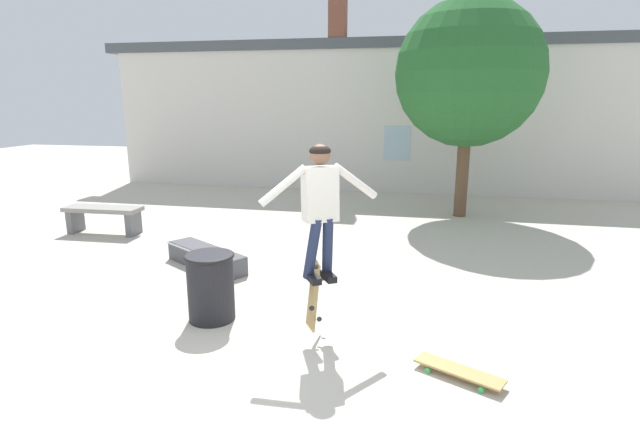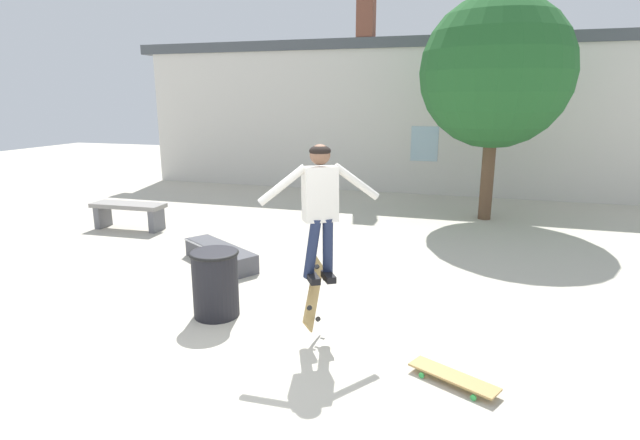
# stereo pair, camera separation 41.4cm
# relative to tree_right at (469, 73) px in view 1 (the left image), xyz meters

# --- Properties ---
(ground_plane) EXTENTS (40.00, 40.00, 0.00)m
(ground_plane) POSITION_rel_tree_right_xyz_m (-2.21, -7.10, -2.99)
(ground_plane) COLOR beige
(building_backdrop) EXTENTS (15.45, 0.52, 5.40)m
(building_backdrop) POSITION_rel_tree_right_xyz_m (-2.22, 2.67, -0.91)
(building_backdrop) COLOR beige
(building_backdrop) RESTS_ON ground_plane
(tree_right) EXTENTS (3.01, 3.01, 4.51)m
(tree_right) POSITION_rel_tree_right_xyz_m (0.00, 0.00, 0.00)
(tree_right) COLOR brown
(tree_right) RESTS_ON ground_plane
(park_bench) EXTENTS (1.46, 0.52, 0.51)m
(park_bench) POSITION_rel_tree_right_xyz_m (-6.68, -2.90, -2.63)
(park_bench) COLOR gray
(park_bench) RESTS_ON ground_plane
(skate_ledge) EXTENTS (1.52, 1.18, 0.29)m
(skate_ledge) POSITION_rel_tree_right_xyz_m (-3.96, -4.31, -2.85)
(skate_ledge) COLOR #4C4C51
(skate_ledge) RESTS_ON ground_plane
(trash_bin) EXTENTS (0.57, 0.57, 0.79)m
(trash_bin) POSITION_rel_tree_right_xyz_m (-3.11, -6.01, -2.58)
(trash_bin) COLOR black
(trash_bin) RESTS_ON ground_plane
(skater) EXTENTS (1.13, 0.76, 1.44)m
(skater) POSITION_rel_tree_right_xyz_m (-1.80, -6.10, -1.52)
(skater) COLOR silver
(skateboard_flipping) EXTENTS (0.19, 0.79, 0.66)m
(skateboard_flipping) POSITION_rel_tree_right_xyz_m (-1.87, -6.12, -2.53)
(skateboard_flipping) COLOR #AD894C
(skateboard_resting) EXTENTS (0.83, 0.56, 0.08)m
(skateboard_resting) POSITION_rel_tree_right_xyz_m (-0.37, -6.71, -2.92)
(skateboard_resting) COLOR #AD894C
(skateboard_resting) RESTS_ON ground_plane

